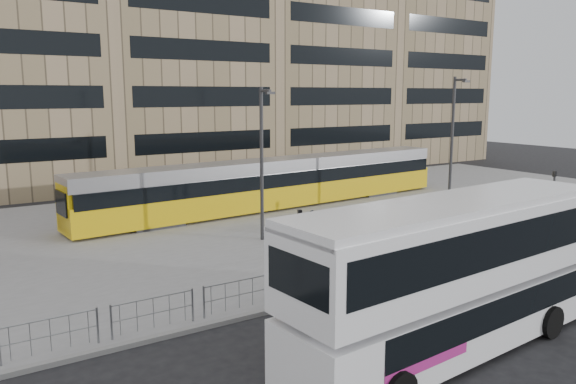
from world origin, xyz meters
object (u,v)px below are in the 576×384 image
station_sign (515,213)px  tram (277,183)px  pedestrian (312,226)px  ad_panel (514,218)px  traffic_light_east (553,191)px  traffic_light_west (300,240)px  lamp_post_east (453,139)px  lamp_post_west (262,158)px  double_decker_bus (452,271)px

station_sign → tram: bearing=87.6°
station_sign → pedestrian: station_sign is taller
ad_panel → pedestrian: (-9.39, 4.74, -0.13)m
station_sign → ad_panel: (1.33, 0.91, -0.60)m
ad_panel → traffic_light_east: (3.76, 0.30, 1.03)m
traffic_light_west → lamp_post_east: size_ratio=0.37×
lamp_post_west → pedestrian: bearing=-42.7°
ad_panel → traffic_light_east: bearing=11.5°
double_decker_bus → station_sign: size_ratio=5.09×
lamp_post_west → tram: bearing=53.2°
station_sign → traffic_light_east: bearing=-8.4°
double_decker_bus → traffic_light_west: size_ratio=3.66×
traffic_light_west → pedestrian: bearing=69.5°
lamp_post_west → traffic_light_west: bearing=-110.1°
traffic_light_west → station_sign: bearing=17.9°
lamp_post_east → traffic_light_west: bearing=-156.9°
station_sign → traffic_light_west: traffic_light_west is taller
traffic_light_west → lamp_post_west: bearing=88.5°
station_sign → pedestrian: size_ratio=1.38×
double_decker_bus → tram: 21.16m
lamp_post_west → station_sign: bearing=-36.6°
double_decker_bus → ad_panel: (12.82, 6.97, -1.33)m
tram → traffic_light_east: 16.26m
traffic_light_east → double_decker_bus: bearing=-153.0°
double_decker_bus → station_sign: bearing=24.0°
traffic_light_west → lamp_post_west: size_ratio=0.41×
station_sign → ad_panel: size_ratio=1.39×
traffic_light_west → double_decker_bus: bearing=-61.8°
double_decker_bus → traffic_light_east: bearing=19.9°
traffic_light_east → lamp_post_west: size_ratio=0.41×
tram → lamp_post_east: 11.26m
tram → lamp_post_east: lamp_post_east is taller
lamp_post_west → lamp_post_east: lamp_post_east is taller
pedestrian → traffic_light_west: (-4.47, -5.49, 1.17)m
traffic_light_west → lamp_post_east: bearing=41.7°
tram → traffic_light_west: size_ratio=8.68×
ad_panel → tram: bearing=122.3°
lamp_post_west → lamp_post_east: bearing=-1.9°
tram → pedestrian: size_ratio=16.62×
tram → ad_panel: bearing=-68.7°
double_decker_bus → lamp_post_east: 19.80m
traffic_light_east → pedestrian: bearing=164.7°
double_decker_bus → station_sign: 13.01m
ad_panel → lamp_post_west: lamp_post_west is taller
double_decker_bus → tram: bearing=68.0°
double_decker_bus → lamp_post_east: bearing=37.4°
ad_panel → lamp_post_east: bearing=78.7°
tram → traffic_light_west: bearing=-122.9°
ad_panel → traffic_light_west: (-13.86, -0.75, 1.03)m
tram → traffic_light_west: tram is taller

